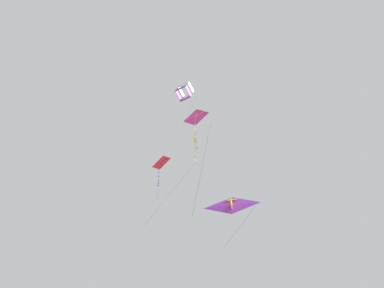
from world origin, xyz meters
TOP-DOWN VIEW (x-y plane):
  - kite_diamond_highest at (8.07, 2.00)m, footprint 3.72×3.75m
  - kite_diamond_near_left at (-3.23, 1.17)m, footprint 1.60×1.47m
  - kite_box_low_drifter at (4.00, 0.74)m, footprint 2.41×1.95m
  - kite_delta_upper_right at (5.38, -3.14)m, footprint 2.95×3.19m

SIDE VIEW (x-z plane):
  - kite_diamond_near_left at x=-3.23m, z-range 27.22..36.22m
  - kite_delta_upper_right at x=5.38m, z-range 29.20..35.00m
  - kite_diamond_highest at x=8.07m, z-range 32.91..42.49m
  - kite_box_low_drifter at x=4.00m, z-range 39.45..45.63m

